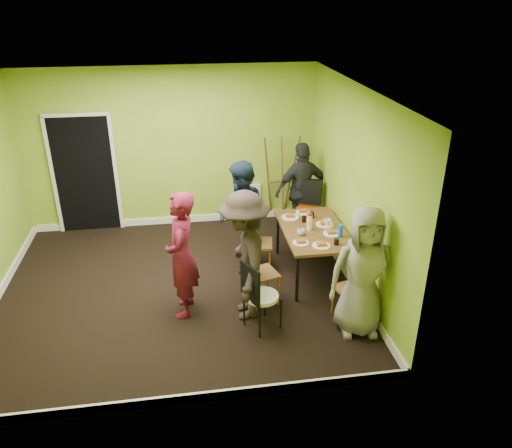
{
  "coord_description": "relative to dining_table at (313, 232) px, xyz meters",
  "views": [
    {
      "loc": [
        0.16,
        -6.2,
        3.93
      ],
      "look_at": [
        1.12,
        0.0,
        0.94
      ],
      "focal_mm": 35.0,
      "sensor_mm": 36.0,
      "label": 1
    }
  ],
  "objects": [
    {
      "name": "ground",
      "position": [
        -1.99,
        -0.11,
        -0.7
      ],
      "size": [
        5.0,
        5.0,
        0.0
      ],
      "primitive_type": "plane",
      "color": "black",
      "rests_on": "ground"
    },
    {
      "name": "room_walls",
      "position": [
        -2.01,
        -0.07,
        0.29
      ],
      "size": [
        5.04,
        4.54,
        2.82
      ],
      "color": "olive",
      "rests_on": "ground"
    },
    {
      "name": "dining_table",
      "position": [
        0.0,
        0.0,
        0.0
      ],
      "size": [
        0.9,
        1.5,
        0.75
      ],
      "color": "black",
      "rests_on": "ground"
    },
    {
      "name": "chair_left_far",
      "position": [
        -0.85,
        0.26,
        -0.16
      ],
      "size": [
        0.46,
        0.46,
        0.96
      ],
      "rotation": [
        0.0,
        0.0,
        -1.75
      ],
      "color": "orange",
      "rests_on": "ground"
    },
    {
      "name": "chair_left_near",
      "position": [
        -0.94,
        -0.65,
        -0.16
      ],
      "size": [
        0.49,
        0.49,
        0.95
      ],
      "rotation": [
        0.0,
        0.0,
        -1.28
      ],
      "color": "orange",
      "rests_on": "ground"
    },
    {
      "name": "chair_back_end",
      "position": [
        0.2,
        1.15,
        0.05
      ],
      "size": [
        0.59,
        0.64,
        1.06
      ],
      "rotation": [
        0.0,
        0.0,
        2.73
      ],
      "color": "orange",
      "rests_on": "ground"
    },
    {
      "name": "chair_front_end",
      "position": [
        0.23,
        -1.19,
        -0.2
      ],
      "size": [
        0.45,
        0.45,
        0.88
      ],
      "rotation": [
        0.0,
        0.0,
        0.29
      ],
      "color": "orange",
      "rests_on": "ground"
    },
    {
      "name": "chair_bentwood",
      "position": [
        -1.01,
        -1.2,
        -0.17
      ],
      "size": [
        0.5,
        0.49,
        0.95
      ],
      "rotation": [
        0.0,
        0.0,
        -1.09
      ],
      "color": "black",
      "rests_on": "ground"
    },
    {
      "name": "easel",
      "position": [
        -0.11,
        1.91,
        0.11
      ],
      "size": [
        0.65,
        0.61,
        1.63
      ],
      "color": "brown",
      "rests_on": "ground"
    },
    {
      "name": "plate_near_left",
      "position": [
        -0.26,
        0.44,
        0.06
      ],
      "size": [
        0.27,
        0.27,
        0.01
      ],
      "primitive_type": "cylinder",
      "color": "white",
      "rests_on": "dining_table"
    },
    {
      "name": "plate_near_right",
      "position": [
        -0.29,
        -0.41,
        0.06
      ],
      "size": [
        0.23,
        0.23,
        0.01
      ],
      "primitive_type": "cylinder",
      "color": "white",
      "rests_on": "dining_table"
    },
    {
      "name": "plate_far_back",
      "position": [
        -0.02,
        0.58,
        0.06
      ],
      "size": [
        0.22,
        0.22,
        0.01
      ],
      "primitive_type": "cylinder",
      "color": "white",
      "rests_on": "dining_table"
    },
    {
      "name": "plate_far_front",
      "position": [
        -0.03,
        -0.53,
        0.06
      ],
      "size": [
        0.25,
        0.25,
        0.01
      ],
      "primitive_type": "cylinder",
      "color": "white",
      "rests_on": "dining_table"
    },
    {
      "name": "plate_wall_back",
      "position": [
        0.2,
        0.1,
        0.06
      ],
      "size": [
        0.27,
        0.27,
        0.01
      ],
      "primitive_type": "cylinder",
      "color": "white",
      "rests_on": "dining_table"
    },
    {
      "name": "plate_wall_front",
      "position": [
        0.21,
        -0.2,
        0.06
      ],
      "size": [
        0.25,
        0.25,
        0.01
      ],
      "primitive_type": "cylinder",
      "color": "white",
      "rests_on": "dining_table"
    },
    {
      "name": "thermos",
      "position": [
        -0.07,
        -0.01,
        0.17
      ],
      "size": [
        0.07,
        0.07,
        0.22
      ],
      "primitive_type": "cylinder",
      "color": "white",
      "rests_on": "dining_table"
    },
    {
      "name": "blue_bottle",
      "position": [
        0.3,
        -0.31,
        0.15
      ],
      "size": [
        0.07,
        0.07,
        0.19
      ],
      "primitive_type": "cylinder",
      "color": "blue",
      "rests_on": "dining_table"
    },
    {
      "name": "orange_bottle",
      "position": [
        -0.05,
        0.19,
        0.09
      ],
      "size": [
        0.03,
        0.03,
        0.07
      ],
      "primitive_type": "cylinder",
      "color": "orange",
      "rests_on": "dining_table"
    },
    {
      "name": "glass_mid",
      "position": [
        -0.09,
        0.25,
        0.1
      ],
      "size": [
        0.07,
        0.07,
        0.09
      ],
      "primitive_type": "cylinder",
      "color": "black",
      "rests_on": "dining_table"
    },
    {
      "name": "glass_back",
      "position": [
        0.07,
        0.38,
        0.1
      ],
      "size": [
        0.07,
        0.07,
        0.09
      ],
      "primitive_type": "cylinder",
      "color": "black",
      "rests_on": "dining_table"
    },
    {
      "name": "glass_front",
      "position": [
        0.18,
        -0.52,
        0.1
      ],
      "size": [
        0.07,
        0.07,
        0.09
      ],
      "primitive_type": "cylinder",
      "color": "black",
      "rests_on": "dining_table"
    },
    {
      "name": "cup_a",
      "position": [
        -0.23,
        -0.16,
        0.1
      ],
      "size": [
        0.11,
        0.11,
        0.09
      ],
      "primitive_type": "imported",
      "color": "white",
      "rests_on": "dining_table"
    },
    {
      "name": "cup_b",
      "position": [
        0.22,
        0.07,
        0.1
      ],
      "size": [
        0.11,
        0.11,
        0.1
      ],
      "primitive_type": "imported",
      "color": "white",
      "rests_on": "dining_table"
    },
    {
      "name": "person_standing",
      "position": [
        -1.91,
        -0.69,
        0.16
      ],
      "size": [
        0.48,
        0.67,
        1.7
      ],
      "primitive_type": "imported",
      "rotation": [
        0.0,
        0.0,
        -1.7
      ],
      "color": "maroon",
      "rests_on": "ground"
    },
    {
      "name": "person_left_far",
      "position": [
        -1.02,
        0.36,
        0.15
      ],
      "size": [
        0.7,
        0.87,
        1.69
      ],
      "primitive_type": "imported",
      "rotation": [
        0.0,
        0.0,
        -1.65
      ],
      "color": "#162438",
      "rests_on": "ground"
    },
    {
      "name": "person_left_near",
      "position": [
        -1.13,
        -0.86,
        0.17
      ],
      "size": [
        0.68,
        1.14,
        1.73
      ],
      "primitive_type": "imported",
      "rotation": [
        0.0,
        0.0,
        -1.6
      ],
      "color": "black",
      "rests_on": "ground"
    },
    {
      "name": "person_back_end",
      "position": [
        0.15,
        1.34,
        0.13
      ],
      "size": [
        1.03,
        0.6,
        1.65
      ],
      "primitive_type": "imported",
      "rotation": [
        0.0,
        0.0,
        3.35
      ],
      "color": "#222327",
      "rests_on": "ground"
    },
    {
      "name": "person_front_end",
      "position": [
        0.23,
        -1.42,
        0.15
      ],
      "size": [
        0.88,
        0.63,
        1.68
      ],
      "primitive_type": "imported",
      "rotation": [
        0.0,
        0.0,
        -0.12
      ],
      "color": "gray",
      "rests_on": "ground"
    }
  ]
}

